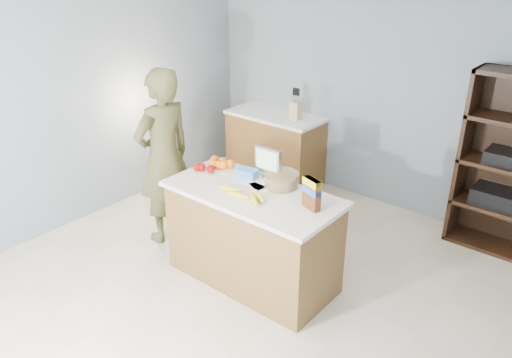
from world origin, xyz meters
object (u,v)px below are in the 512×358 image
Objects in this scene: counter_peninsula at (252,240)px; shelving_unit at (510,168)px; tv at (268,161)px; person at (164,157)px; cereal_box at (312,191)px.

shelving_unit is at bearing 52.89° from counter_peninsula.
shelving_unit reaches higher than tv.
person is 1.15m from tv.
tv is 1.09× the size of cereal_box.
person is at bearing -179.02° from cereal_box.
cereal_box is at bearing -116.53° from shelving_unit.
person is at bearing -143.59° from shelving_unit.
counter_peninsula is at bearing -173.43° from cereal_box.
person is (-1.18, 0.03, 0.49)m from counter_peninsula.
shelving_unit is 3.39m from person.
tv is at bearing 104.28° from counter_peninsula.
person is 1.75m from cereal_box.
person reaches higher than tv.
counter_peninsula is 0.72m from tv.
shelving_unit is at bearing 46.79° from tv.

